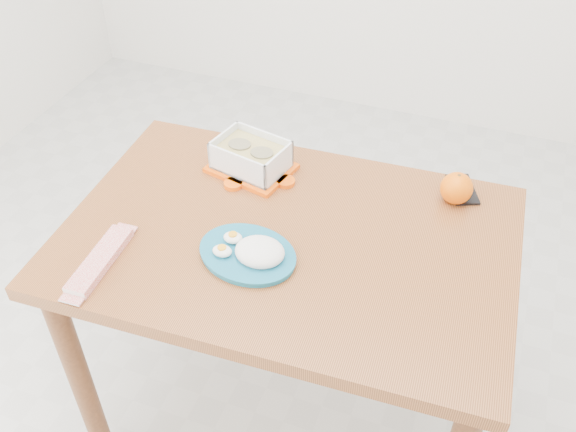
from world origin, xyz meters
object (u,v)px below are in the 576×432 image
(food_container, at_px, (251,157))
(smartphone, at_px, (462,189))
(orange_fruit, at_px, (456,188))
(rice_plate, at_px, (251,252))
(dining_table, at_px, (288,266))

(food_container, bearing_deg, smartphone, 23.66)
(orange_fruit, bearing_deg, rice_plate, -137.31)
(rice_plate, bearing_deg, food_container, 123.77)
(orange_fruit, distance_m, smartphone, 0.07)
(rice_plate, bearing_deg, smartphone, 56.21)
(food_container, xyz_separation_m, rice_plate, (0.14, -0.32, -0.02))
(smartphone, bearing_deg, food_container, 168.29)
(dining_table, bearing_deg, food_container, 128.92)
(orange_fruit, bearing_deg, dining_table, -142.88)
(dining_table, relative_size, orange_fruit, 13.51)
(food_container, distance_m, orange_fruit, 0.55)
(orange_fruit, bearing_deg, smartphone, 74.96)
(rice_plate, distance_m, smartphone, 0.61)
(food_container, relative_size, smartphone, 1.94)
(smartphone, bearing_deg, orange_fruit, -128.07)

